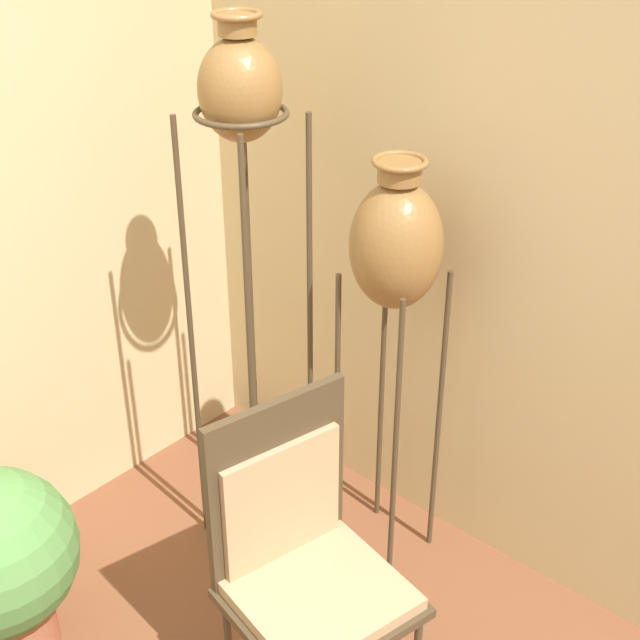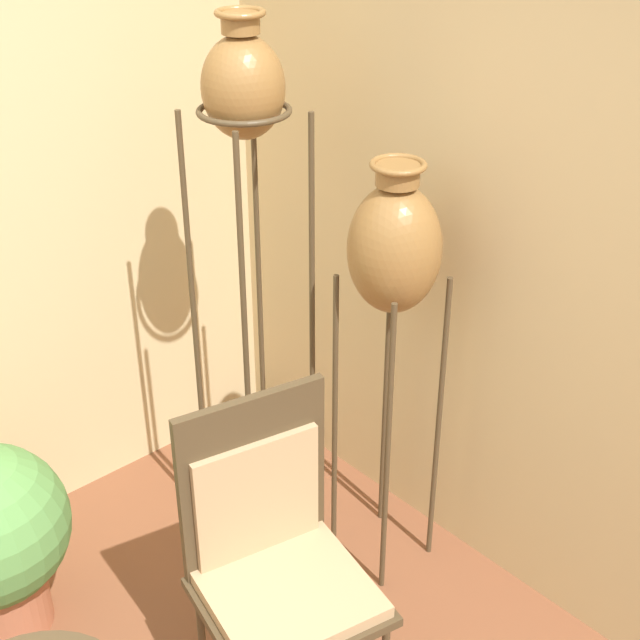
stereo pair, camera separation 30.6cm
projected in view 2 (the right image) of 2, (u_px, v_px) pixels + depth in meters
name	position (u px, v px, depth m)	size (l,w,h in m)	color
wall_right	(601.00, 260.00, 2.63)	(0.06, 7.34, 2.70)	#D1B784
vase_stand_tall	(244.00, 114.00, 2.79)	(0.32, 0.32, 2.00)	#473823
vase_stand_medium	(394.00, 255.00, 2.86)	(0.31, 0.31, 1.58)	#473823
chair	(274.00, 551.00, 2.62)	(0.58, 0.56, 1.08)	#473823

